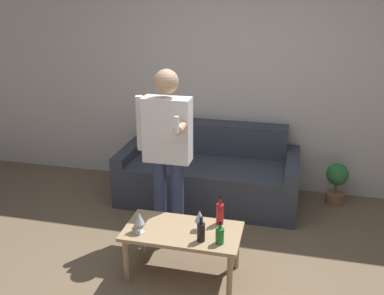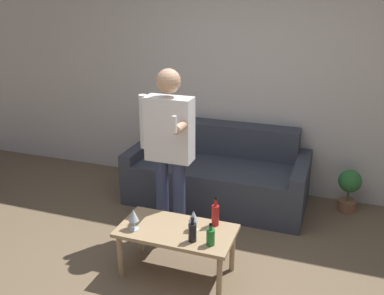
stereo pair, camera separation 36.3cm
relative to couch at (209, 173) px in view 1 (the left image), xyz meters
name	(u,v)px [view 1 (the left image)]	position (x,y,z in m)	size (l,w,h in m)	color
wall_back	(233,72)	(0.16, 0.46, 1.05)	(8.00, 0.06, 2.70)	silver
couch	(209,173)	(0.00, 0.00, 0.00)	(1.92, 0.89, 0.80)	#383D47
coffee_table	(183,236)	(0.06, -1.41, 0.07)	(0.93, 0.49, 0.42)	tan
bottle_orange	(220,213)	(0.33, -1.25, 0.22)	(0.06, 0.06, 0.24)	#B21E1E
bottle_green	(201,231)	(0.24, -1.53, 0.20)	(0.06, 0.06, 0.20)	black
bottle_dark	(220,235)	(0.38, -1.53, 0.19)	(0.06, 0.06, 0.17)	#23752D
wine_glass_near	(200,217)	(0.19, -1.38, 0.24)	(0.08, 0.08, 0.17)	silver
wine_glass_far	(139,219)	(-0.26, -1.52, 0.24)	(0.08, 0.08, 0.18)	silver
person_standing_front	(167,143)	(-0.22, -0.86, 0.64)	(0.50, 0.42, 1.59)	navy
potted_plant	(337,180)	(1.37, 0.19, -0.02)	(0.24, 0.24, 0.46)	#936042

